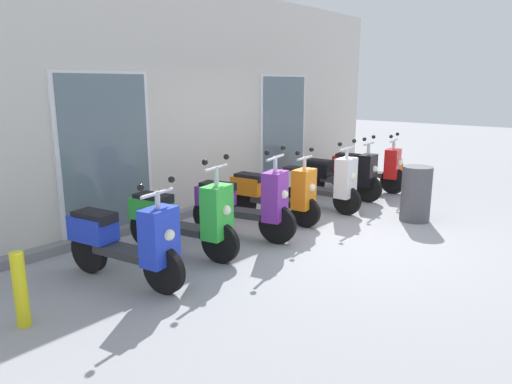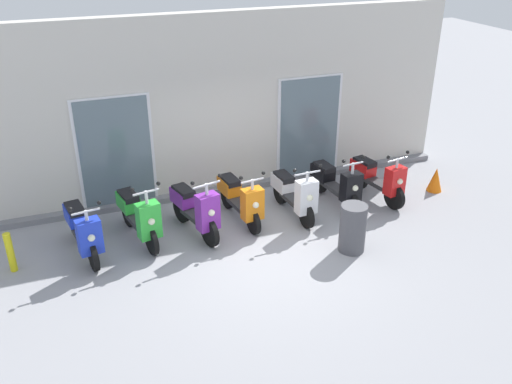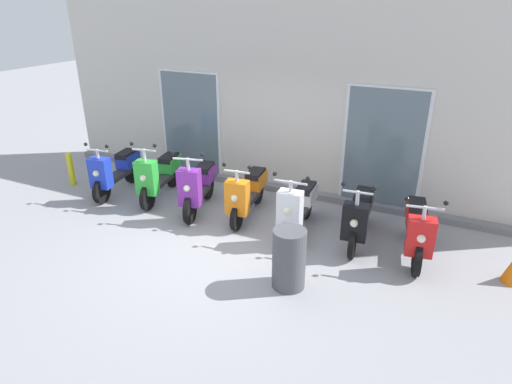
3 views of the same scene
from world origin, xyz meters
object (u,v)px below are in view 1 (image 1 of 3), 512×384
(trash_bin, at_px, (416,194))
(scooter_orange, at_px, (275,192))
(scooter_black, at_px, (341,174))
(curb_bollard, at_px, (20,290))
(scooter_blue, at_px, (125,240))
(traffic_cone, at_px, (401,169))
(scooter_white, at_px, (320,182))
(scooter_green, at_px, (184,217))
(scooter_purple, at_px, (245,203))
(scooter_red, at_px, (368,168))

(trash_bin, bearing_deg, scooter_orange, 131.12)
(scooter_black, height_order, trash_bin, scooter_black)
(scooter_black, bearing_deg, curb_bollard, -177.69)
(scooter_blue, relative_size, traffic_cone, 3.12)
(scooter_blue, xyz_separation_m, trash_bin, (4.36, -1.50, -0.06))
(scooter_white, height_order, traffic_cone, scooter_white)
(curb_bollard, xyz_separation_m, trash_bin, (5.53, -1.42, 0.09))
(scooter_white, bearing_deg, scooter_green, 177.19)
(scooter_white, bearing_deg, scooter_purple, -179.83)
(scooter_green, xyz_separation_m, traffic_cone, (6.23, -0.21, -0.25))
(scooter_blue, distance_m, traffic_cone, 7.21)
(scooter_green, bearing_deg, trash_bin, -25.93)
(scooter_orange, height_order, scooter_black, scooter_black)
(scooter_purple, bearing_deg, scooter_green, 171.39)
(scooter_purple, height_order, scooter_red, scooter_purple)
(scooter_blue, bearing_deg, scooter_black, 1.86)
(curb_bollard, distance_m, trash_bin, 5.71)
(scooter_blue, bearing_deg, scooter_orange, 3.55)
(scooter_purple, relative_size, scooter_white, 1.00)
(scooter_purple, xyz_separation_m, trash_bin, (2.39, -1.50, -0.08))
(scooter_blue, height_order, trash_bin, scooter_blue)
(scooter_blue, relative_size, scooter_red, 1.03)
(scooter_orange, bearing_deg, scooter_purple, -168.70)
(scooter_black, xyz_separation_m, traffic_cone, (2.28, -0.22, -0.21))
(scooter_green, xyz_separation_m, curb_bollard, (-2.14, -0.23, -0.16))
(scooter_green, bearing_deg, scooter_black, 0.20)
(scooter_blue, height_order, scooter_green, scooter_green)
(scooter_white, bearing_deg, scooter_blue, -179.99)
(traffic_cone, xyz_separation_m, trash_bin, (-2.84, -1.44, 0.18))
(scooter_white, xyz_separation_m, trash_bin, (0.43, -1.50, -0.05))
(scooter_black, xyz_separation_m, trash_bin, (-0.56, -1.66, -0.04))
(scooter_black, bearing_deg, traffic_cone, -5.54)
(traffic_cone, height_order, trash_bin, trash_bin)
(scooter_blue, relative_size, scooter_white, 1.03)
(scooter_black, bearing_deg, scooter_purple, -176.80)
(scooter_blue, xyz_separation_m, scooter_black, (4.93, 0.16, -0.02))
(curb_bollard, bearing_deg, scooter_white, 0.97)
(scooter_blue, bearing_deg, curb_bollard, -175.78)
(trash_bin, bearing_deg, scooter_white, 105.88)
(scooter_orange, height_order, scooter_red, scooter_orange)
(scooter_orange, relative_size, scooter_black, 0.98)
(scooter_white, relative_size, traffic_cone, 3.03)
(scooter_blue, height_order, curb_bollard, scooter_blue)
(traffic_cone, relative_size, trash_bin, 0.60)
(scooter_green, distance_m, scooter_black, 3.95)
(trash_bin, bearing_deg, traffic_cone, 26.89)
(scooter_green, relative_size, scooter_orange, 1.03)
(scooter_white, bearing_deg, traffic_cone, -1.09)
(scooter_blue, height_order, scooter_black, scooter_black)
(scooter_blue, xyz_separation_m, scooter_green, (0.97, 0.15, 0.02))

